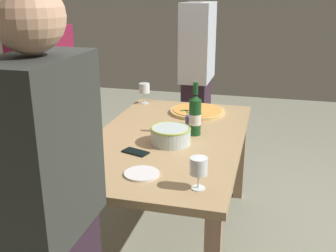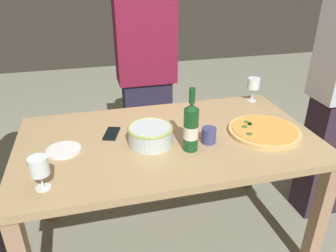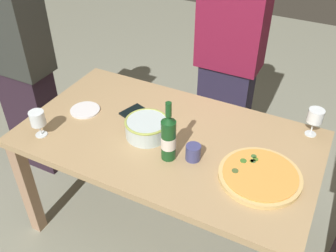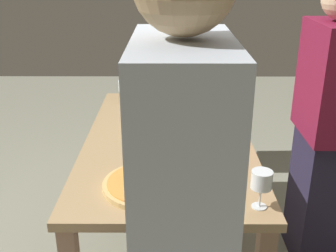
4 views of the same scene
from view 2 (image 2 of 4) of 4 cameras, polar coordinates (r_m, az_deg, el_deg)
name	(u,v)px [view 2 (image 2 of 4)]	position (r m, az deg, el deg)	size (l,w,h in m)	color
ground_plane	(168,239)	(2.23, 0.00, -19.10)	(8.00, 8.00, 0.00)	gray
dining_table	(168,152)	(1.82, 0.00, -4.55)	(1.60, 0.90, 0.75)	tan
pizza	(264,131)	(1.88, 16.50, -0.82)	(0.40, 0.40, 0.03)	#D9B46D
serving_bowl	(150,134)	(1.69, -3.10, -1.49)	(0.24, 0.24, 0.10)	silver
wine_bottle	(191,127)	(1.60, 4.05, -0.16)	(0.08, 0.08, 0.33)	#16461D
wine_glass_near_pizza	(39,167)	(1.43, -21.66, -6.66)	(0.08, 0.08, 0.15)	white
wine_glass_by_bottle	(253,84)	(2.27, 14.72, 7.04)	(0.08, 0.08, 0.16)	white
cup_amber	(209,135)	(1.72, 7.15, -1.63)	(0.08, 0.08, 0.08)	#3D4074
side_plate	(64,150)	(1.73, -17.81, -4.02)	(0.17, 0.17, 0.01)	white
cell_phone	(112,134)	(1.82, -9.83, -1.30)	(0.07, 0.14, 0.01)	black
person_guest_left	(146,78)	(2.51, -3.82, 8.34)	(0.43, 0.24, 1.60)	#251F36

